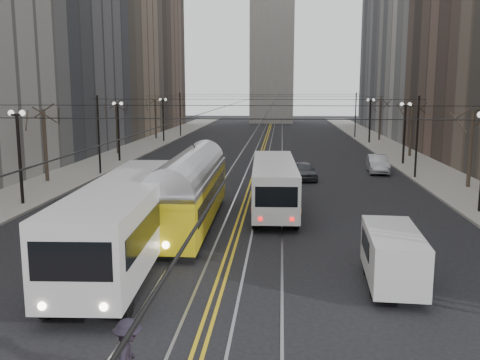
% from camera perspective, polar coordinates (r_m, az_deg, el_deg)
% --- Properties ---
extents(ground, '(260.00, 260.00, 0.00)m').
position_cam_1_polar(ground, '(15.13, -4.71, -18.49)').
color(ground, black).
rests_on(ground, ground).
extents(sidewalk_left, '(5.00, 140.00, 0.15)m').
position_cam_1_polar(sidewalk_left, '(61.06, -11.96, 2.86)').
color(sidewalk_left, gray).
rests_on(sidewalk_left, ground).
extents(sidewalk_right, '(5.00, 140.00, 0.15)m').
position_cam_1_polar(sidewalk_right, '(59.97, 16.76, 2.54)').
color(sidewalk_right, gray).
rests_on(sidewalk_right, ground).
extents(streetcar_rails, '(4.80, 130.00, 0.02)m').
position_cam_1_polar(streetcar_rails, '(58.63, 2.27, 2.72)').
color(streetcar_rails, gray).
rests_on(streetcar_rails, ground).
extents(centre_lines, '(0.42, 130.00, 0.01)m').
position_cam_1_polar(centre_lines, '(58.63, 2.27, 2.73)').
color(centre_lines, gold).
rests_on(centre_lines, ground).
extents(building_left_far, '(16.00, 20.00, 40.00)m').
position_cam_1_polar(building_left_far, '(103.75, -11.56, 16.65)').
color(building_left_far, brown).
rests_on(building_left_far, ground).
extents(building_right_far, '(16.00, 20.00, 40.00)m').
position_cam_1_polar(building_right_far, '(102.66, 18.31, 16.45)').
color(building_right_far, slate).
rests_on(building_right_far, ground).
extents(lamp_posts, '(27.60, 57.20, 5.60)m').
position_cam_1_polar(lamp_posts, '(42.19, 1.44, 3.81)').
color(lamp_posts, black).
rests_on(lamp_posts, ground).
extents(street_trees, '(31.68, 53.28, 5.60)m').
position_cam_1_polar(street_trees, '(48.65, 1.84, 4.59)').
color(street_trees, '#382D23').
rests_on(street_trees, ground).
extents(trolley_wires, '(25.96, 120.00, 6.60)m').
position_cam_1_polar(trolley_wires, '(48.16, 1.83, 5.71)').
color(trolley_wires, black).
rests_on(trolley_wires, ground).
extents(transit_bus, '(3.47, 13.68, 3.39)m').
position_cam_1_polar(transit_bus, '(22.59, -11.91, -4.45)').
color(transit_bus, silver).
rests_on(transit_bus, ground).
extents(streetcar, '(2.58, 13.03, 3.06)m').
position_cam_1_polar(streetcar, '(28.05, -5.30, -1.86)').
color(streetcar, gold).
rests_on(streetcar, ground).
extents(rear_bus, '(2.81, 11.22, 2.91)m').
position_cam_1_polar(rear_bus, '(31.63, 3.65, -0.66)').
color(rear_bus, silver).
rests_on(rear_bus, ground).
extents(cargo_van, '(2.08, 4.84, 2.10)m').
position_cam_1_polar(cargo_van, '(20.33, 15.95, -8.11)').
color(cargo_van, silver).
rests_on(cargo_van, ground).
extents(sedan_grey, '(2.30, 4.31, 1.40)m').
position_cam_1_polar(sedan_grey, '(42.75, 6.81, 0.98)').
color(sedan_grey, '#393B3F').
rests_on(sedan_grey, ground).
extents(sedan_silver, '(1.90, 4.70, 1.52)m').
position_cam_1_polar(sedan_silver, '(47.48, 14.48, 1.68)').
color(sedan_silver, '#A8AAB0').
rests_on(sedan_silver, ground).
extents(pedestrian_d, '(0.93, 1.34, 1.90)m').
position_cam_1_polar(pedestrian_d, '(13.36, -11.79, -18.09)').
color(pedestrian_d, black).
rests_on(pedestrian_d, crosswalk_band).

